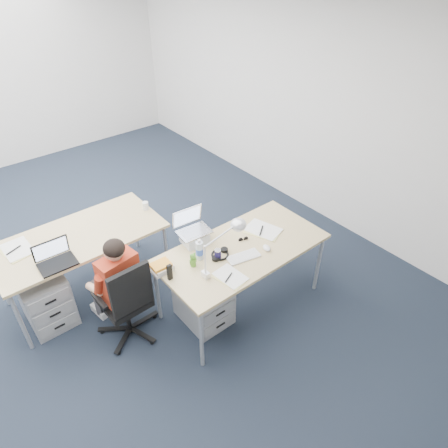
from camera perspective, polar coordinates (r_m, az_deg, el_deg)
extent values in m
plane|color=black|center=(4.64, -18.20, -8.16)|extent=(7.00, 7.00, 0.00)
cube|color=silver|center=(5.39, 9.98, 17.15)|extent=(0.02, 7.00, 2.80)
cube|color=tan|center=(3.74, 2.62, -3.56)|extent=(1.60, 0.80, 0.03)
cylinder|color=#B7BABC|center=(3.48, -3.24, -16.10)|extent=(0.04, 0.04, 0.70)
cylinder|color=#B7BABC|center=(4.24, 13.33, -5.53)|extent=(0.04, 0.04, 0.70)
cylinder|color=#B7BABC|center=(3.89, -9.49, -9.58)|extent=(0.04, 0.04, 0.70)
cylinder|color=#B7BABC|center=(4.58, 6.66, -1.12)|extent=(0.04, 0.04, 0.70)
cube|color=tan|center=(4.13, -20.09, -1.78)|extent=(1.60, 0.80, 0.03)
cylinder|color=#B7BABC|center=(4.01, -27.01, -12.42)|extent=(0.04, 0.04, 0.70)
cylinder|color=#B7BABC|center=(4.31, -8.22, -4.05)|extent=(0.04, 0.04, 0.70)
cylinder|color=#B7BABC|center=(4.81, -12.69, 0.18)|extent=(0.04, 0.04, 0.70)
cylinder|color=black|center=(3.92, -13.62, -12.50)|extent=(0.04, 0.04, 0.36)
cube|color=black|center=(3.78, -14.02, -10.60)|extent=(0.40, 0.40, 0.06)
cube|color=black|center=(3.45, -13.13, -9.22)|extent=(0.38, 0.05, 0.45)
cube|color=#A62E17|center=(3.60, -14.70, -7.49)|extent=(0.36, 0.22, 0.46)
sphere|color=tan|center=(3.40, -15.51, -3.56)|extent=(0.18, 0.18, 0.18)
cube|color=#A2A5A8|center=(3.89, -2.97, -10.47)|extent=(0.40, 0.50, 0.55)
cube|color=#A2A5A8|center=(4.24, -24.15, -9.71)|extent=(0.40, 0.50, 0.55)
cube|color=white|center=(3.62, 2.80, -4.68)|extent=(0.32, 0.19, 0.02)
ellipsoid|color=white|center=(3.72, 6.12, -3.43)|extent=(0.09, 0.11, 0.04)
cylinder|color=#1A1542|center=(3.58, -0.90, -4.31)|extent=(0.08, 0.08, 0.10)
cylinder|color=silver|center=(3.55, -3.54, -3.63)|extent=(0.08, 0.08, 0.21)
cube|color=silver|center=(3.50, -8.90, -6.13)|extent=(0.20, 0.17, 0.08)
cube|color=black|center=(3.39, -7.78, -6.83)|extent=(0.04, 0.03, 0.15)
cube|color=#DFD781|center=(3.42, 0.89, -7.63)|extent=(0.22, 0.29, 0.01)
cube|color=#DFD781|center=(3.94, 5.57, -0.94)|extent=(0.33, 0.39, 0.01)
cylinder|color=white|center=(4.30, -11.15, 2.57)|extent=(0.08, 0.08, 0.09)
cube|color=white|center=(4.16, -27.54, -3.35)|extent=(0.26, 0.35, 0.01)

